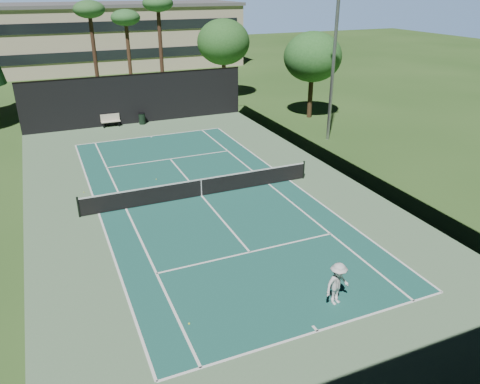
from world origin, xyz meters
The scene contains 20 objects.
ground centered at (0.00, 0.00, 0.00)m, with size 160.00×160.00×0.00m, color #2D511E.
apron_slab centered at (0.00, 0.00, 0.01)m, with size 18.00×32.00×0.01m, color #597D57.
court_surface centered at (0.00, 0.00, 0.01)m, with size 10.97×23.77×0.01m, color #1A554B.
court_lines centered at (0.00, 0.00, 0.02)m, with size 11.07×23.87×0.01m.
tennis_net centered at (0.00, 0.00, 0.56)m, with size 12.90×0.10×1.10m.
fence centered at (0.00, 0.06, 2.01)m, with size 18.04×32.05×4.03m.
player centered at (1.44, -10.82, 0.84)m, with size 1.08×0.62×1.67m, color silver.
tennis_ball_a centered at (-3.83, -9.84, 0.04)m, with size 0.07×0.07×0.07m, color #D2F337.
tennis_ball_b centered at (-1.72, 3.29, 0.03)m, with size 0.06×0.06×0.06m, color yellow.
tennis_ball_c centered at (0.45, 1.69, 0.04)m, with size 0.07×0.07×0.07m, color #D3F637.
tennis_ball_d centered at (-5.88, 3.01, 0.03)m, with size 0.06×0.06×0.06m, color #BBD330.
park_bench centered at (-2.33, 15.79, 0.55)m, with size 1.50×0.45×1.02m.
trash_bin centered at (0.17, 15.51, 0.48)m, with size 0.56×0.56×0.95m.
palm_a centered at (-2.00, 24.00, 8.19)m, with size 2.80×2.80×9.32m.
palm_b centered at (1.50, 26.00, 7.36)m, with size 2.80×2.80×8.42m.
palm_c centered at (4.00, 23.00, 8.60)m, with size 2.80×2.80×9.77m.
decid_tree_a centered at (10.00, 22.00, 5.42)m, with size 5.12×5.12×7.62m.
decid_tree_b centered at (14.00, 12.00, 5.08)m, with size 4.80×4.80×7.14m.
campus_building centered at (0.00, 45.98, 4.21)m, with size 40.50×12.50×8.30m.
light_pole centered at (12.00, 6.00, 6.46)m, with size 0.90×0.25×12.22m.
Camera 1 is at (-7.26, -22.21, 10.65)m, focal length 35.00 mm.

